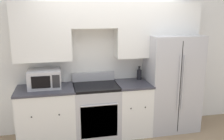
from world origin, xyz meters
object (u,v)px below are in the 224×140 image
oven_range (96,110)px  bottle (139,74)px  microwave (45,79)px  refrigerator (171,83)px

oven_range → bottle: size_ratio=4.38×
oven_range → bottle: 1.01m
oven_range → bottle: bearing=13.9°
microwave → bottle: size_ratio=2.12×
oven_range → microwave: (-0.83, 0.08, 0.60)m
refrigerator → microwave: bearing=178.8°
bottle → refrigerator: bearing=-17.5°
refrigerator → microwave: size_ratio=3.32×
refrigerator → bottle: refrigerator is taller
refrigerator → microwave: refrigerator is taller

